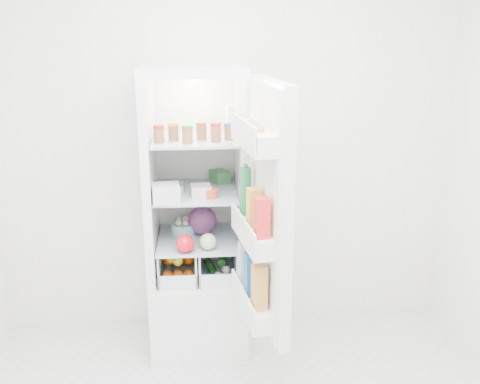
{
  "coord_description": "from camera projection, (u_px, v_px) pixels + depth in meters",
  "views": [
    {
      "loc": [
        -0.18,
        -1.93,
        2.02
      ],
      "look_at": [
        0.05,
        0.95,
        1.12
      ],
      "focal_mm": 40.0,
      "sensor_mm": 36.0,
      "label": 1
    }
  ],
  "objects": [
    {
      "name": "room_walls",
      "position": [
        247.0,
        146.0,
        1.98
      ],
      "size": [
        3.02,
        3.02,
        2.61
      ],
      "color": "white",
      "rests_on": "ground"
    },
    {
      "name": "refrigerator",
      "position": [
        198.0,
        246.0,
        3.43
      ],
      "size": [
        0.6,
        0.6,
        1.8
      ],
      "color": "white",
      "rests_on": "ground"
    },
    {
      "name": "red_cabbage",
      "position": [
        202.0,
        220.0,
        3.38
      ],
      "size": [
        0.18,
        0.18,
        0.18
      ],
      "primitive_type": "sphere",
      "color": "#57205E",
      "rests_on": "shelf_low"
    },
    {
      "name": "mushroom_bowl",
      "position": [
        184.0,
        229.0,
        3.39
      ],
      "size": [
        0.19,
        0.19,
        0.07
      ],
      "primitive_type": "cylinder",
      "rotation": [
        0.0,
        0.0,
        -0.25
      ],
      "color": "#9CD2E8",
      "rests_on": "shelf_low"
    },
    {
      "name": "veg_pile",
      "position": [
        218.0,
        264.0,
        3.41
      ],
      "size": [
        0.16,
        0.3,
        0.1
      ],
      "color": "#1A4F1B",
      "rests_on": "refrigerator"
    },
    {
      "name": "tin_red",
      "position": [
        211.0,
        193.0,
        3.11
      ],
      "size": [
        0.1,
        0.1,
        0.05
      ],
      "primitive_type": "cylinder",
      "rotation": [
        0.0,
        0.0,
        -0.37
      ],
      "color": "#E34522",
      "rests_on": "shelf_mid"
    },
    {
      "name": "shelf_mid",
      "position": [
        196.0,
        192.0,
        3.25
      ],
      "size": [
        0.49,
        0.53,
        0.02
      ],
      "primitive_type": "cube",
      "color": "#A8B9C4",
      "rests_on": "refrigerator"
    },
    {
      "name": "crisper_left",
      "position": [
        178.0,
        259.0,
        3.37
      ],
      "size": [
        0.23,
        0.46,
        0.22
      ],
      "primitive_type": null,
      "color": "silver",
      "rests_on": "refrigerator"
    },
    {
      "name": "shelf_low",
      "position": [
        197.0,
        239.0,
        3.35
      ],
      "size": [
        0.49,
        0.53,
        0.01
      ],
      "primitive_type": "cube",
      "color": "#A8B9C4",
      "rests_on": "refrigerator"
    },
    {
      "name": "fridge_door",
      "position": [
        264.0,
        216.0,
        2.72
      ],
      "size": [
        0.25,
        0.6,
        1.3
      ],
      "rotation": [
        0.0,
        0.0,
        1.72
      ],
      "color": "white",
      "rests_on": "refrigerator"
    },
    {
      "name": "shelf_top",
      "position": [
        195.0,
        139.0,
        3.15
      ],
      "size": [
        0.49,
        0.53,
        0.02
      ],
      "primitive_type": "cube",
      "color": "#A8B9C4",
      "rests_on": "refrigerator"
    },
    {
      "name": "tub_green",
      "position": [
        220.0,
        176.0,
        3.42
      ],
      "size": [
        0.14,
        0.16,
        0.07
      ],
      "primitive_type": "cube",
      "rotation": [
        0.0,
        0.0,
        0.43
      ],
      "color": "#3D8847",
      "rests_on": "shelf_mid"
    },
    {
      "name": "bell_pepper",
      "position": [
        185.0,
        244.0,
        3.12
      ],
      "size": [
        0.11,
        0.11,
        0.11
      ],
      "primitive_type": "sphere",
      "color": "red",
      "rests_on": "shelf_low"
    },
    {
      "name": "tub_cream",
      "position": [
        201.0,
        191.0,
        3.13
      ],
      "size": [
        0.12,
        0.12,
        0.07
      ],
      "primitive_type": "cube",
      "rotation": [
        0.0,
        0.0,
        0.09
      ],
      "color": "beige",
      "rests_on": "shelf_mid"
    },
    {
      "name": "squeeze_bottle",
      "position": [
        230.0,
        119.0,
        3.25
      ],
      "size": [
        0.06,
        0.06,
        0.17
      ],
      "primitive_type": "cylinder",
      "rotation": [
        0.0,
        0.0,
        -0.17
      ],
      "color": "white",
      "rests_on": "shelf_top"
    },
    {
      "name": "condiment_jars",
      "position": [
        195.0,
        134.0,
        3.03
      ],
      "size": [
        0.46,
        0.16,
        0.08
      ],
      "color": "#B21919",
      "rests_on": "shelf_top"
    },
    {
      "name": "salad_bag",
      "position": [
        208.0,
        242.0,
        3.16
      ],
      "size": [
        0.1,
        0.1,
        0.1
      ],
      "primitive_type": "sphere",
      "color": "#B7D19C",
      "rests_on": "shelf_low"
    },
    {
      "name": "crisper_right",
      "position": [
        217.0,
        257.0,
        3.39
      ],
      "size": [
        0.23,
        0.46,
        0.22
      ],
      "primitive_type": null,
      "color": "silver",
      "rests_on": "refrigerator"
    },
    {
      "name": "tub_white",
      "position": [
        166.0,
        193.0,
        3.04
      ],
      "size": [
        0.17,
        0.17,
        0.1
      ],
      "primitive_type": "cube",
      "rotation": [
        0.0,
        0.0,
        0.1
      ],
      "color": "silver",
      "rests_on": "shelf_mid"
    },
    {
      "name": "foil_tray",
      "position": [
        170.0,
        187.0,
        3.25
      ],
      "size": [
        0.17,
        0.13,
        0.04
      ],
      "primitive_type": "cube",
      "rotation": [
        0.0,
        0.0,
        -0.0
      ],
      "color": "silver",
      "rests_on": "shelf_mid"
    },
    {
      "name": "citrus_pile",
      "position": [
        179.0,
        264.0,
        3.36
      ],
      "size": [
        0.2,
        0.31,
        0.16
      ],
      "color": "#E8570C",
      "rests_on": "refrigerator"
    }
  ]
}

